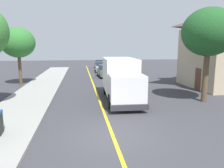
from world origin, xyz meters
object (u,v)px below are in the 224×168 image
at_px(parked_car_furthest, 100,64).
at_px(street_tree_down_block, 18,43).
at_px(parked_car_mid, 105,71).
at_px(box_truck, 121,77).
at_px(parked_car_near, 115,77).
at_px(parked_car_far, 101,67).
at_px(street_tree_far_side, 209,33).

height_order(parked_car_furthest, street_tree_down_block, street_tree_down_block).
bearing_deg(parked_car_mid, parked_car_furthest, 87.81).
height_order(box_truck, parked_car_furthest, box_truck).
bearing_deg(parked_car_near, box_truck, -96.26).
bearing_deg(street_tree_down_block, box_truck, -40.40).
bearing_deg(parked_car_mid, street_tree_down_block, -154.61).
distance_m(parked_car_far, parked_car_furthest, 5.69).
height_order(parked_car_far, parked_car_furthest, same).
height_order(box_truck, parked_car_mid, box_truck).
xyz_separation_m(parked_car_mid, street_tree_down_block, (-9.95, -4.72, 3.77)).
relative_size(parked_car_near, parked_car_far, 1.00).
height_order(parked_car_near, parked_car_mid, same).
distance_m(parked_car_mid, parked_car_far, 6.29).
bearing_deg(street_tree_far_side, parked_car_furthest, 101.36).
bearing_deg(box_truck, street_tree_far_side, -15.68).
relative_size(parked_car_mid, street_tree_far_side, 0.65).
bearing_deg(parked_car_far, street_tree_down_block, -132.35).
distance_m(parked_car_near, street_tree_down_block, 11.15).
distance_m(parked_car_mid, parked_car_furthest, 11.98).
bearing_deg(street_tree_down_block, parked_car_near, -8.56).
distance_m(box_truck, parked_car_near, 6.75).
xyz_separation_m(parked_car_mid, parked_car_furthest, (0.46, 11.97, 0.00)).
bearing_deg(street_tree_far_side, box_truck, 164.32).
bearing_deg(street_tree_down_block, parked_car_mid, 25.39).
xyz_separation_m(parked_car_far, street_tree_far_side, (5.72, -20.94, 4.33)).
bearing_deg(box_truck, parked_car_mid, 88.63).
distance_m(parked_car_far, street_tree_far_side, 22.13).
distance_m(parked_car_near, parked_car_far, 12.58).
bearing_deg(street_tree_far_side, street_tree_down_block, 147.80).
bearing_deg(parked_car_furthest, parked_car_mid, -92.19).
height_order(parked_car_mid, street_tree_far_side, street_tree_far_side).
distance_m(parked_car_mid, street_tree_down_block, 11.64).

